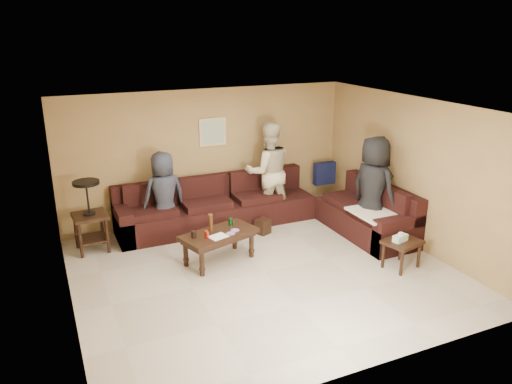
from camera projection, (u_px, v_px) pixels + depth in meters
room at (264, 167)px, 7.08m from camera, size 5.60×5.50×2.50m
sectional_sofa at (269, 212)px, 9.13m from camera, size 4.65×2.90×0.97m
coffee_table at (219, 237)px, 7.83m from camera, size 1.32×0.92×0.78m
end_table_left at (89, 215)px, 8.15m from camera, size 0.57×0.57×1.21m
side_table_right at (402, 244)px, 7.64m from camera, size 0.64×0.57×0.60m
waste_bin at (263, 226)px, 9.00m from camera, size 0.30×0.30×0.27m
wall_art at (213, 132)px, 9.25m from camera, size 0.52×0.04×0.52m
person_left at (164, 195)px, 8.67m from camera, size 0.81×0.58×1.55m
person_middle at (268, 172)px, 9.43m from camera, size 1.02×0.85×1.90m
person_right at (373, 189)px, 8.56m from camera, size 0.77×1.01×1.83m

